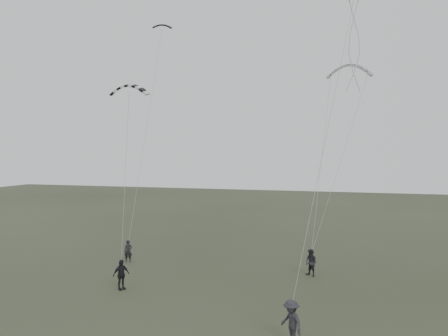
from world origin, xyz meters
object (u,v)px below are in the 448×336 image
(flyer_left, at_px, (128,251))
(flyer_right, at_px, (311,263))
(flyer_far, at_px, (291,322))
(kite_pale_large, at_px, (349,66))
(flyer_center, at_px, (121,275))
(kite_dark_small, at_px, (162,25))
(kite_striped, at_px, (129,86))

(flyer_left, xyz_separation_m, flyer_right, (13.50, 0.09, 0.07))
(flyer_far, distance_m, kite_pale_large, 22.41)
(flyer_center, height_order, kite_dark_small, kite_dark_small)
(flyer_far, height_order, kite_striped, kite_striped)
(kite_striped, bearing_deg, flyer_far, -44.48)
(kite_dark_small, height_order, kite_pale_large, kite_dark_small)
(flyer_right, relative_size, kite_dark_small, 1.06)
(flyer_right, distance_m, kite_striped, 17.15)
(flyer_right, distance_m, flyer_center, 12.32)
(flyer_center, distance_m, kite_dark_small, 22.55)
(kite_pale_large, bearing_deg, kite_dark_small, -173.14)
(flyer_center, distance_m, flyer_far, 11.74)
(kite_dark_small, distance_m, kite_striped, 11.07)
(flyer_far, distance_m, kite_dark_small, 28.67)
(flyer_left, relative_size, flyer_far, 0.86)
(flyer_right, xyz_separation_m, kite_striped, (-12.13, -2.27, 11.91))
(flyer_center, bearing_deg, kite_pale_large, -14.81)
(flyer_left, xyz_separation_m, flyer_center, (2.78, -5.97, 0.08))
(flyer_left, relative_size, kite_striped, 0.62)
(flyer_right, relative_size, kite_pale_large, 0.51)
(flyer_left, height_order, flyer_center, flyer_center)
(flyer_right, height_order, kite_pale_large, kite_pale_large)
(flyer_far, relative_size, kite_pale_large, 0.55)
(flyer_center, height_order, flyer_far, flyer_far)
(kite_dark_small, bearing_deg, flyer_far, -72.26)
(flyer_far, height_order, kite_dark_small, kite_dark_small)
(kite_dark_small, bearing_deg, flyer_center, -97.93)
(flyer_left, bearing_deg, flyer_center, -85.24)
(flyer_right, xyz_separation_m, flyer_center, (-10.72, -6.06, 0.01))
(kite_pale_large, bearing_deg, flyer_far, -90.82)
(flyer_far, bearing_deg, flyer_center, -158.74)
(flyer_right, xyz_separation_m, kite_pale_large, (2.25, 6.62, 14.15))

